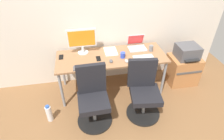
# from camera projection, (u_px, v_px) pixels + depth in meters

# --- Properties ---
(ground_plane) EXTENTS (5.28, 5.28, 0.00)m
(ground_plane) POSITION_uv_depth(u_px,v_px,m) (112.00, 88.00, 3.56)
(ground_plane) COLOR brown
(back_wall) EXTENTS (4.40, 0.04, 2.60)m
(back_wall) POSITION_uv_depth(u_px,v_px,m) (107.00, 14.00, 3.13)
(back_wall) COLOR silver
(back_wall) RESTS_ON ground
(desk) EXTENTS (1.83, 0.68, 0.72)m
(desk) POSITION_uv_depth(u_px,v_px,m) (111.00, 59.00, 3.17)
(desk) COLOR #996B47
(desk) RESTS_ON ground
(office_chair_left) EXTENTS (0.54, 0.54, 0.94)m
(office_chair_left) POSITION_uv_depth(u_px,v_px,m) (93.00, 98.00, 2.75)
(office_chair_left) COLOR black
(office_chair_left) RESTS_ON ground
(office_chair_right) EXTENTS (0.54, 0.54, 0.94)m
(office_chair_right) POSITION_uv_depth(u_px,v_px,m) (144.00, 92.00, 2.87)
(office_chair_right) COLOR black
(office_chair_right) RESTS_ON ground
(side_cabinet) EXTENTS (0.54, 0.45, 0.55)m
(side_cabinet) POSITION_uv_depth(u_px,v_px,m) (182.00, 69.00, 3.59)
(side_cabinet) COLOR #B77542
(side_cabinet) RESTS_ON ground
(printer) EXTENTS (0.38, 0.40, 0.24)m
(printer) POSITION_uv_depth(u_px,v_px,m) (187.00, 52.00, 3.36)
(printer) COLOR #515156
(printer) RESTS_ON side_cabinet
(water_bottle_on_floor) EXTENTS (0.09, 0.09, 0.31)m
(water_bottle_on_floor) POSITION_uv_depth(u_px,v_px,m) (49.00, 113.00, 2.88)
(water_bottle_on_floor) COLOR white
(water_bottle_on_floor) RESTS_ON ground
(desktop_monitor) EXTENTS (0.48, 0.18, 0.43)m
(desktop_monitor) POSITION_uv_depth(u_px,v_px,m) (82.00, 40.00, 3.08)
(desktop_monitor) COLOR silver
(desktop_monitor) RESTS_ON desk
(open_laptop) EXTENTS (0.31, 0.28, 0.22)m
(open_laptop) POSITION_uv_depth(u_px,v_px,m) (137.00, 45.00, 3.34)
(open_laptop) COLOR silver
(open_laptop) RESTS_ON desk
(keyboard_by_monitor) EXTENTS (0.34, 0.12, 0.02)m
(keyboard_by_monitor) POSITION_uv_depth(u_px,v_px,m) (84.00, 67.00, 2.86)
(keyboard_by_monitor) COLOR #515156
(keyboard_by_monitor) RESTS_ON desk
(keyboard_by_laptop) EXTENTS (0.34, 0.12, 0.02)m
(keyboard_by_laptop) POSITION_uv_depth(u_px,v_px,m) (143.00, 57.00, 3.10)
(keyboard_by_laptop) COLOR #B7B7B7
(keyboard_by_laptop) RESTS_ON desk
(mouse_by_monitor) EXTENTS (0.06, 0.10, 0.03)m
(mouse_by_monitor) POSITION_uv_depth(u_px,v_px,m) (127.00, 61.00, 2.99)
(mouse_by_monitor) COLOR #B7B7B7
(mouse_by_monitor) RESTS_ON desk
(mouse_by_laptop) EXTENTS (0.06, 0.10, 0.03)m
(mouse_by_laptop) POSITION_uv_depth(u_px,v_px,m) (111.00, 61.00, 2.99)
(mouse_by_laptop) COLOR #515156
(mouse_by_laptop) RESTS_ON desk
(coffee_mug) EXTENTS (0.08, 0.08, 0.09)m
(coffee_mug) POSITION_uv_depth(u_px,v_px,m) (123.00, 55.00, 3.08)
(coffee_mug) COLOR blue
(coffee_mug) RESTS_ON desk
(pen_cup) EXTENTS (0.07, 0.07, 0.10)m
(pen_cup) POSITION_uv_depth(u_px,v_px,m) (151.00, 48.00, 3.25)
(pen_cup) COLOR slate
(pen_cup) RESTS_ON desk
(phone_near_monitor) EXTENTS (0.07, 0.14, 0.01)m
(phone_near_monitor) POSITION_uv_depth(u_px,v_px,m) (98.00, 59.00, 3.06)
(phone_near_monitor) COLOR black
(phone_near_monitor) RESTS_ON desk
(phone_near_laptop) EXTENTS (0.07, 0.14, 0.01)m
(phone_near_laptop) POSITION_uv_depth(u_px,v_px,m) (61.00, 57.00, 3.10)
(phone_near_laptop) COLOR black
(phone_near_laptop) RESTS_ON desk
(paper_pile) EXTENTS (0.21, 0.30, 0.01)m
(paper_pile) POSITION_uv_depth(u_px,v_px,m) (111.00, 51.00, 3.25)
(paper_pile) COLOR white
(paper_pile) RESTS_ON desk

